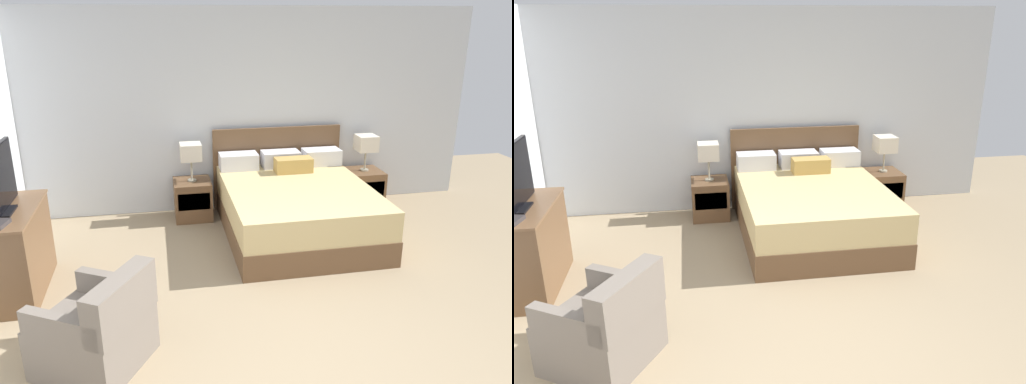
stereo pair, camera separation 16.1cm
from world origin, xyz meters
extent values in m
plane|color=#998466|center=(0.00, 0.00, 0.00)|extent=(10.66, 10.66, 0.00)
cube|color=silver|center=(0.00, 3.58, 1.28)|extent=(6.41, 0.06, 2.56)
cube|color=brown|center=(0.57, 2.46, 0.14)|extent=(1.64, 2.00, 0.28)
cube|color=#D6BC7F|center=(0.57, 2.46, 0.44)|extent=(1.62, 1.98, 0.32)
cube|color=brown|center=(0.57, 3.49, 0.54)|extent=(1.70, 0.05, 1.07)
cube|color=silver|center=(0.02, 3.29, 0.70)|extent=(0.48, 0.28, 0.20)
cube|color=silver|center=(0.57, 3.29, 0.70)|extent=(0.48, 0.28, 0.20)
cube|color=silver|center=(1.12, 3.29, 0.70)|extent=(0.48, 0.28, 0.20)
cube|color=tan|center=(0.67, 3.02, 0.69)|extent=(0.46, 0.22, 0.18)
cube|color=brown|center=(-0.58, 3.25, 0.24)|extent=(0.46, 0.47, 0.49)
cube|color=#473120|center=(-0.58, 3.02, 0.29)|extent=(0.39, 0.01, 0.22)
cube|color=brown|center=(1.72, 3.25, 0.24)|extent=(0.46, 0.47, 0.49)
cube|color=#473120|center=(1.72, 3.02, 0.29)|extent=(0.39, 0.01, 0.22)
cylinder|color=gray|center=(-0.58, 3.25, 0.50)|extent=(0.11, 0.11, 0.02)
cylinder|color=gray|center=(-0.58, 3.25, 0.63)|extent=(0.02, 0.02, 0.25)
cube|color=beige|center=(-0.58, 3.25, 0.86)|extent=(0.26, 0.26, 0.21)
cylinder|color=gray|center=(1.72, 3.25, 0.50)|extent=(0.11, 0.11, 0.02)
cylinder|color=gray|center=(1.72, 3.25, 0.63)|extent=(0.02, 0.02, 0.25)
cube|color=beige|center=(1.72, 3.25, 0.86)|extent=(0.26, 0.26, 0.21)
cube|color=brown|center=(-2.33, 1.74, 0.41)|extent=(0.50, 1.03, 0.81)
cube|color=brown|center=(-2.33, 1.74, 0.80)|extent=(0.52, 1.06, 0.02)
cube|color=black|center=(-2.33, 1.67, 0.82)|extent=(0.18, 0.29, 0.02)
cube|color=black|center=(-2.31, 1.67, 1.11)|extent=(0.01, 0.89, 0.54)
cube|color=#70665B|center=(-1.52, 0.53, 0.20)|extent=(0.93, 0.93, 0.40)
cube|color=#70665B|center=(-1.28, 0.39, 0.58)|extent=(0.48, 0.67, 0.36)
cube|color=#70665B|center=(-1.67, 0.27, 0.49)|extent=(0.58, 0.40, 0.18)
cube|color=#70665B|center=(-1.37, 0.78, 0.49)|extent=(0.58, 0.40, 0.18)
camera|label=1|loc=(-0.96, -2.72, 2.42)|focal=35.00mm
camera|label=2|loc=(-0.80, -2.74, 2.42)|focal=35.00mm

